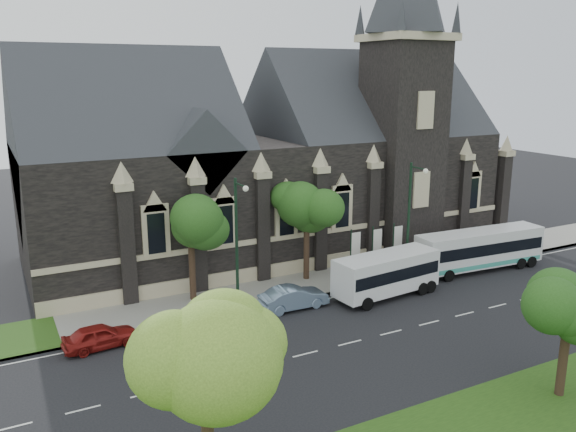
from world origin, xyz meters
TOP-DOWN VIEW (x-y plane):
  - ground at (0.00, 0.00)m, footprint 160.00×160.00m
  - sidewalk at (0.00, 9.50)m, footprint 80.00×5.00m
  - museum at (5.12, 18.78)m, footprint 40.00×17.70m
  - tree_park_near at (-11.77, -8.77)m, footprint 4.42×4.42m
  - tree_park_east at (6.18, -9.32)m, footprint 3.40×3.40m
  - tree_walk_right at (3.21, 10.71)m, footprint 4.08×4.08m
  - tree_walk_left at (-5.80, 10.70)m, footprint 3.91×3.91m
  - street_lamp_near at (10.00, 7.09)m, footprint 0.36×1.88m
  - street_lamp_mid at (-4.00, 7.09)m, footprint 0.36×1.88m
  - banner_flag_left at (6.29, 9.00)m, footprint 0.90×0.10m
  - banner_flag_center at (8.29, 9.00)m, footprint 0.90×0.10m
  - banner_flag_right at (10.29, 9.00)m, footprint 0.90×0.10m
  - tour_coach at (16.42, 6.12)m, footprint 11.27×3.22m
  - shuttle_bus at (6.38, 5.03)m, footprint 8.15×3.41m
  - box_trailer at (-4.56, 5.71)m, footprint 2.77×1.63m
  - sedan at (-0.48, 6.09)m, footprint 4.74×1.68m
  - car_far_red at (-13.05, 6.20)m, footprint 4.30×2.03m

SIDE VIEW (x-z plane):
  - ground at x=0.00m, z-range 0.00..0.00m
  - sidewalk at x=0.00m, z-range 0.00..0.15m
  - car_far_red at x=-13.05m, z-range 0.00..1.42m
  - sedan at x=-0.48m, z-range 0.00..1.56m
  - box_trailer at x=-4.56m, z-range 0.10..1.56m
  - shuttle_bus at x=6.38m, z-range 0.23..3.30m
  - tour_coach at x=16.42m, z-range 0.15..3.40m
  - banner_flag_left at x=6.29m, z-range 0.38..4.38m
  - banner_flag_center at x=8.29m, z-range 0.38..4.38m
  - banner_flag_right at x=10.29m, z-range 0.38..4.38m
  - tree_park_east at x=6.18m, z-range 1.48..7.76m
  - street_lamp_near at x=10.00m, z-range 0.61..9.61m
  - street_lamp_mid at x=-4.00m, z-range 0.61..9.61m
  - tree_walk_left at x=-5.80m, z-range 1.91..9.55m
  - tree_walk_right at x=3.21m, z-range 1.92..9.72m
  - tree_park_near at x=-11.77m, z-range 2.14..10.70m
  - museum at x=5.12m, z-range -6.78..23.12m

